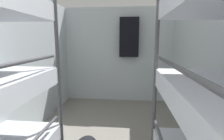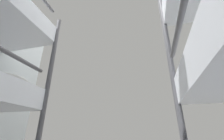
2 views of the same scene
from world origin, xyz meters
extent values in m
cube|color=silver|center=(0.00, 4.77, 1.12)|extent=(2.67, 0.06, 2.25)
cylinder|color=#4C4C51|center=(-0.55, 2.43, 0.99)|extent=(0.04, 0.04, 1.99)
cylinder|color=#4C4C51|center=(0.55, 2.43, 0.99)|extent=(0.04, 0.04, 1.99)
cylinder|color=#4C4C51|center=(0.55, 1.50, 1.31)|extent=(0.03, 1.62, 0.03)
cube|color=black|center=(0.26, 4.62, 1.55)|extent=(0.44, 0.12, 0.90)
camera|label=1|loc=(0.26, 0.52, 1.47)|focal=28.00mm
camera|label=2|loc=(-0.37, 1.72, 0.79)|focal=24.00mm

